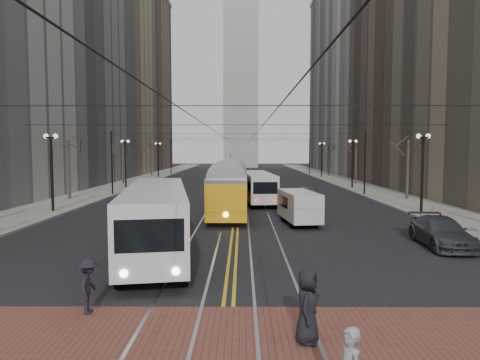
{
  "coord_description": "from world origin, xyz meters",
  "views": [
    {
      "loc": [
        0.42,
        -13.51,
        4.73
      ],
      "look_at": [
        0.29,
        10.58,
        3.0
      ],
      "focal_mm": 32.0,
      "sensor_mm": 36.0,
      "label": 1
    }
  ],
  "objects_px": {
    "cargo_van": "(299,208)",
    "sedan_grey": "(309,196)",
    "rear_bus": "(258,188)",
    "transit_bus": "(156,220)",
    "streetcar": "(230,192)",
    "pedestrian_a": "(307,306)",
    "sedan_parked": "(441,232)",
    "pedestrian_d": "(89,286)",
    "clock_tower": "(241,31)"
  },
  "relations": [
    {
      "from": "cargo_van",
      "to": "sedan_grey",
      "type": "xyz_separation_m",
      "value": [
        1.97,
        8.7,
        -0.2
      ]
    },
    {
      "from": "rear_bus",
      "to": "sedan_grey",
      "type": "bearing_deg",
      "value": -33.08
    },
    {
      "from": "transit_bus",
      "to": "cargo_van",
      "type": "distance_m",
      "value": 10.7
    },
    {
      "from": "streetcar",
      "to": "rear_bus",
      "type": "distance_m",
      "value": 6.55
    },
    {
      "from": "sedan_grey",
      "to": "pedestrian_a",
      "type": "relative_size",
      "value": 2.68
    },
    {
      "from": "sedan_grey",
      "to": "sedan_parked",
      "type": "xyz_separation_m",
      "value": [
        4.15,
        -14.88,
        -0.13
      ]
    },
    {
      "from": "rear_bus",
      "to": "pedestrian_d",
      "type": "xyz_separation_m",
      "value": [
        -5.79,
        -25.77,
        -0.51
      ]
    },
    {
      "from": "sedan_parked",
      "to": "pedestrian_d",
      "type": "height_order",
      "value": "pedestrian_d"
    },
    {
      "from": "streetcar",
      "to": "pedestrian_d",
      "type": "relative_size",
      "value": 8.43
    },
    {
      "from": "rear_bus",
      "to": "pedestrian_a",
      "type": "relative_size",
      "value": 5.55
    },
    {
      "from": "rear_bus",
      "to": "pedestrian_a",
      "type": "height_order",
      "value": "rear_bus"
    },
    {
      "from": "rear_bus",
      "to": "sedan_grey",
      "type": "relative_size",
      "value": 2.07
    },
    {
      "from": "cargo_van",
      "to": "clock_tower",
      "type": "bearing_deg",
      "value": 85.34
    },
    {
      "from": "rear_bus",
      "to": "pedestrian_d",
      "type": "distance_m",
      "value": 26.42
    },
    {
      "from": "sedan_parked",
      "to": "pedestrian_d",
      "type": "relative_size",
      "value": 3.04
    },
    {
      "from": "sedan_grey",
      "to": "sedan_parked",
      "type": "bearing_deg",
      "value": -66.0
    },
    {
      "from": "sedan_grey",
      "to": "rear_bus",
      "type": "bearing_deg",
      "value": 159.86
    },
    {
      "from": "sedan_grey",
      "to": "pedestrian_a",
      "type": "bearing_deg",
      "value": -90.44
    },
    {
      "from": "streetcar",
      "to": "pedestrian_a",
      "type": "bearing_deg",
      "value": -82.86
    },
    {
      "from": "rear_bus",
      "to": "cargo_van",
      "type": "relative_size",
      "value": 2.16
    },
    {
      "from": "clock_tower",
      "to": "pedestrian_a",
      "type": "bearing_deg",
      "value": -88.91
    },
    {
      "from": "streetcar",
      "to": "sedan_parked",
      "type": "distance_m",
      "value": 15.33
    },
    {
      "from": "cargo_van",
      "to": "sedan_parked",
      "type": "xyz_separation_m",
      "value": [
        6.12,
        -6.18,
        -0.33
      ]
    },
    {
      "from": "clock_tower",
      "to": "streetcar",
      "type": "distance_m",
      "value": 90.62
    },
    {
      "from": "streetcar",
      "to": "pedestrian_d",
      "type": "bearing_deg",
      "value": -99.61
    },
    {
      "from": "streetcar",
      "to": "cargo_van",
      "type": "xyz_separation_m",
      "value": [
        4.5,
        -4.85,
        -0.55
      ]
    },
    {
      "from": "sedan_parked",
      "to": "pedestrian_a",
      "type": "xyz_separation_m",
      "value": [
        -8.11,
        -10.47,
        0.22
      ]
    },
    {
      "from": "cargo_van",
      "to": "streetcar",
      "type": "bearing_deg",
      "value": 125.64
    },
    {
      "from": "clock_tower",
      "to": "rear_bus",
      "type": "bearing_deg",
      "value": -88.67
    },
    {
      "from": "transit_bus",
      "to": "cargo_van",
      "type": "bearing_deg",
      "value": 35.84
    },
    {
      "from": "cargo_van",
      "to": "sedan_parked",
      "type": "distance_m",
      "value": 8.7
    },
    {
      "from": "transit_bus",
      "to": "rear_bus",
      "type": "xyz_separation_m",
      "value": [
        5.3,
        18.58,
        -0.19
      ]
    },
    {
      "from": "streetcar",
      "to": "cargo_van",
      "type": "bearing_deg",
      "value": -46.64
    },
    {
      "from": "sedan_parked",
      "to": "pedestrian_a",
      "type": "height_order",
      "value": "pedestrian_a"
    },
    {
      "from": "streetcar",
      "to": "sedan_parked",
      "type": "xyz_separation_m",
      "value": [
        10.62,
        -11.03,
        -0.88
      ]
    },
    {
      "from": "transit_bus",
      "to": "cargo_van",
      "type": "relative_size",
      "value": 2.58
    },
    {
      "from": "rear_bus",
      "to": "cargo_van",
      "type": "xyz_separation_m",
      "value": [
        2.2,
        -10.97,
        -0.28
      ]
    },
    {
      "from": "transit_bus",
      "to": "pedestrian_a",
      "type": "relative_size",
      "value": 6.64
    },
    {
      "from": "transit_bus",
      "to": "sedan_grey",
      "type": "relative_size",
      "value": 2.48
    },
    {
      "from": "pedestrian_d",
      "to": "cargo_van",
      "type": "bearing_deg",
      "value": -34.88
    },
    {
      "from": "rear_bus",
      "to": "pedestrian_a",
      "type": "distance_m",
      "value": 27.63
    },
    {
      "from": "streetcar",
      "to": "sedan_grey",
      "type": "distance_m",
      "value": 7.57
    },
    {
      "from": "cargo_van",
      "to": "sedan_parked",
      "type": "bearing_deg",
      "value": -52.54
    },
    {
      "from": "clock_tower",
      "to": "sedan_parked",
      "type": "bearing_deg",
      "value": -83.91
    },
    {
      "from": "rear_bus",
      "to": "pedestrian_d",
      "type": "relative_size",
      "value": 6.32
    },
    {
      "from": "sedan_parked",
      "to": "pedestrian_a",
      "type": "bearing_deg",
      "value": -124.26
    },
    {
      "from": "cargo_van",
      "to": "pedestrian_d",
      "type": "distance_m",
      "value": 16.82
    },
    {
      "from": "cargo_van",
      "to": "sedan_grey",
      "type": "distance_m",
      "value": 8.92
    },
    {
      "from": "transit_bus",
      "to": "sedan_parked",
      "type": "height_order",
      "value": "transit_bus"
    },
    {
      "from": "sedan_grey",
      "to": "sedan_parked",
      "type": "relative_size",
      "value": 1.0
    }
  ]
}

